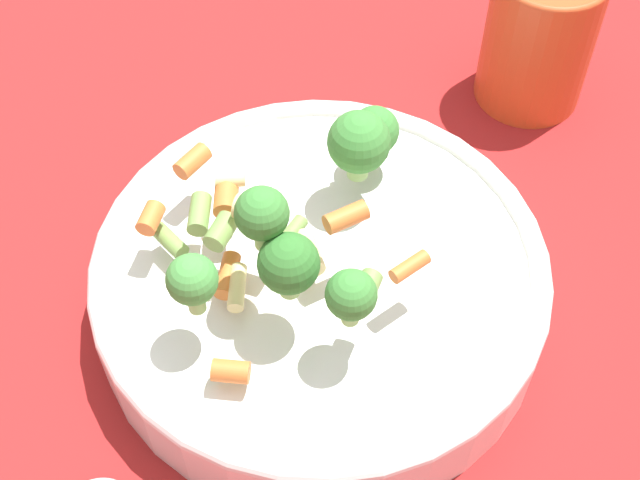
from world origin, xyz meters
TOP-DOWN VIEW (x-y plane):
  - ground_plane at (0.00, 0.00)m, footprint 3.00×3.00m
  - bowl at (0.00, 0.00)m, footprint 0.29×0.29m
  - pasta_salad at (-0.00, 0.01)m, footprint 0.19×0.17m
  - cup at (0.25, 0.07)m, footprint 0.08×0.08m

SIDE VIEW (x-z plane):
  - ground_plane at x=0.00m, z-range 0.00..0.00m
  - bowl at x=0.00m, z-range 0.00..0.06m
  - cup at x=0.25m, z-range 0.00..0.12m
  - pasta_salad at x=0.00m, z-range 0.05..0.14m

